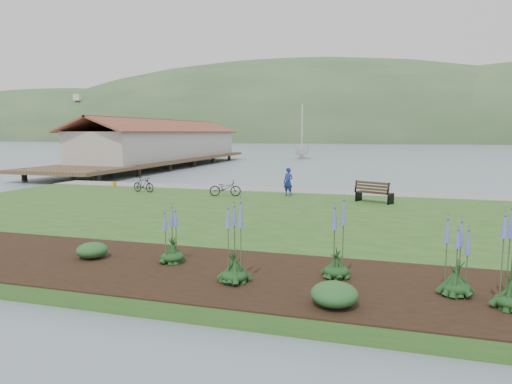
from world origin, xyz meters
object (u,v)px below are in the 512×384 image
Objects in this scene: park_bench at (373,192)px; bicycle_a at (225,188)px; person at (288,179)px; sailboat at (302,159)px.

bicycle_a is at bearing -155.88° from park_bench.
person is 3.55m from bicycle_a.
park_bench is 0.08× the size of sailboat.
person is (-4.66, 1.15, 0.37)m from park_bench.
park_bench is at bearing -106.01° from bicycle_a.
bicycle_a is 0.07× the size of sailboat.
sailboat reaches higher than park_bench.
bicycle_a is (-3.35, -1.05, -0.48)m from person.
bicycle_a is 44.49m from sailboat.
sailboat is (-4.13, 44.29, -0.86)m from bicycle_a.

